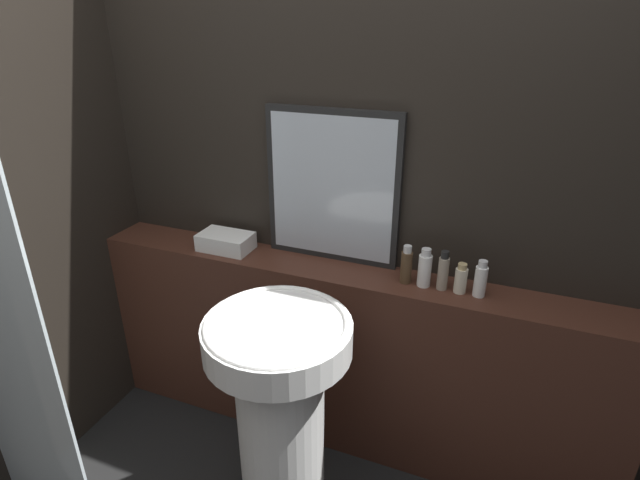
{
  "coord_description": "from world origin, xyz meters",
  "views": [
    {
      "loc": [
        0.58,
        -0.6,
        1.86
      ],
      "look_at": [
        -0.07,
        1.02,
        1.07
      ],
      "focal_mm": 28.0,
      "sensor_mm": 36.0,
      "label": 1
    }
  ],
  "objects_px": {
    "lotion_bottle": "(443,272)",
    "hand_soap_bottle": "(481,280)",
    "pedestal_sink": "(281,411)",
    "shampoo_bottle": "(406,266)",
    "mirror": "(332,188)",
    "body_wash_bottle": "(461,279)",
    "towel_stack": "(226,242)",
    "conditioner_bottle": "(425,269)"
  },
  "relations": [
    {
      "from": "lotion_bottle",
      "to": "hand_soap_bottle",
      "type": "height_order",
      "value": "lotion_bottle"
    },
    {
      "from": "pedestal_sink",
      "to": "lotion_bottle",
      "type": "bearing_deg",
      "value": 47.34
    },
    {
      "from": "lotion_bottle",
      "to": "shampoo_bottle",
      "type": "bearing_deg",
      "value": 180.0
    },
    {
      "from": "mirror",
      "to": "shampoo_bottle",
      "type": "relative_size",
      "value": 4.05
    },
    {
      "from": "body_wash_bottle",
      "to": "pedestal_sink",
      "type": "bearing_deg",
      "value": -136.6
    },
    {
      "from": "towel_stack",
      "to": "shampoo_bottle",
      "type": "height_order",
      "value": "shampoo_bottle"
    },
    {
      "from": "shampoo_bottle",
      "to": "pedestal_sink",
      "type": "bearing_deg",
      "value": -122.47
    },
    {
      "from": "lotion_bottle",
      "to": "hand_soap_bottle",
      "type": "xyz_separation_m",
      "value": [
        0.14,
        0.0,
        -0.01
      ]
    },
    {
      "from": "shampoo_bottle",
      "to": "body_wash_bottle",
      "type": "bearing_deg",
      "value": 0.0
    },
    {
      "from": "pedestal_sink",
      "to": "towel_stack",
      "type": "bearing_deg",
      "value": 135.17
    },
    {
      "from": "conditioner_bottle",
      "to": "lotion_bottle",
      "type": "distance_m",
      "value": 0.07
    },
    {
      "from": "lotion_bottle",
      "to": "hand_soap_bottle",
      "type": "distance_m",
      "value": 0.14
    },
    {
      "from": "shampoo_bottle",
      "to": "conditioner_bottle",
      "type": "xyz_separation_m",
      "value": [
        0.07,
        0.0,
        -0.0
      ]
    },
    {
      "from": "pedestal_sink",
      "to": "conditioner_bottle",
      "type": "height_order",
      "value": "conditioner_bottle"
    },
    {
      "from": "conditioner_bottle",
      "to": "body_wash_bottle",
      "type": "distance_m",
      "value": 0.14
    },
    {
      "from": "conditioner_bottle",
      "to": "body_wash_bottle",
      "type": "bearing_deg",
      "value": 0.0
    },
    {
      "from": "pedestal_sink",
      "to": "shampoo_bottle",
      "type": "bearing_deg",
      "value": 57.53
    },
    {
      "from": "hand_soap_bottle",
      "to": "mirror",
      "type": "bearing_deg",
      "value": 171.37
    },
    {
      "from": "conditioner_bottle",
      "to": "body_wash_bottle",
      "type": "xyz_separation_m",
      "value": [
        0.14,
        0.0,
        -0.02
      ]
    },
    {
      "from": "towel_stack",
      "to": "hand_soap_bottle",
      "type": "bearing_deg",
      "value": 0.0
    },
    {
      "from": "body_wash_bottle",
      "to": "hand_soap_bottle",
      "type": "height_order",
      "value": "hand_soap_bottle"
    },
    {
      "from": "mirror",
      "to": "hand_soap_bottle",
      "type": "bearing_deg",
      "value": -8.63
    },
    {
      "from": "mirror",
      "to": "lotion_bottle",
      "type": "height_order",
      "value": "mirror"
    },
    {
      "from": "towel_stack",
      "to": "shampoo_bottle",
      "type": "distance_m",
      "value": 0.82
    },
    {
      "from": "shampoo_bottle",
      "to": "hand_soap_bottle",
      "type": "height_order",
      "value": "shampoo_bottle"
    },
    {
      "from": "conditioner_bottle",
      "to": "body_wash_bottle",
      "type": "height_order",
      "value": "conditioner_bottle"
    },
    {
      "from": "pedestal_sink",
      "to": "conditioner_bottle",
      "type": "relative_size",
      "value": 5.94
    },
    {
      "from": "pedestal_sink",
      "to": "hand_soap_bottle",
      "type": "distance_m",
      "value": 0.88
    },
    {
      "from": "pedestal_sink",
      "to": "hand_soap_bottle",
      "type": "xyz_separation_m",
      "value": [
        0.6,
        0.5,
        0.41
      ]
    },
    {
      "from": "lotion_bottle",
      "to": "body_wash_bottle",
      "type": "distance_m",
      "value": 0.07
    },
    {
      "from": "shampoo_bottle",
      "to": "lotion_bottle",
      "type": "distance_m",
      "value": 0.14
    },
    {
      "from": "pedestal_sink",
      "to": "towel_stack",
      "type": "relative_size",
      "value": 3.97
    },
    {
      "from": "shampoo_bottle",
      "to": "body_wash_bottle",
      "type": "distance_m",
      "value": 0.21
    },
    {
      "from": "mirror",
      "to": "conditioner_bottle",
      "type": "height_order",
      "value": "mirror"
    },
    {
      "from": "conditioner_bottle",
      "to": "lotion_bottle",
      "type": "relative_size",
      "value": 0.98
    },
    {
      "from": "towel_stack",
      "to": "body_wash_bottle",
      "type": "relative_size",
      "value": 1.96
    },
    {
      "from": "pedestal_sink",
      "to": "shampoo_bottle",
      "type": "distance_m",
      "value": 0.72
    },
    {
      "from": "mirror",
      "to": "towel_stack",
      "type": "height_order",
      "value": "mirror"
    },
    {
      "from": "towel_stack",
      "to": "body_wash_bottle",
      "type": "height_order",
      "value": "body_wash_bottle"
    },
    {
      "from": "body_wash_bottle",
      "to": "lotion_bottle",
      "type": "bearing_deg",
      "value": 180.0
    },
    {
      "from": "shampoo_bottle",
      "to": "lotion_bottle",
      "type": "bearing_deg",
      "value": 0.0
    },
    {
      "from": "shampoo_bottle",
      "to": "lotion_bottle",
      "type": "xyz_separation_m",
      "value": [
        0.14,
        0.0,
        0.0
      ]
    }
  ]
}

